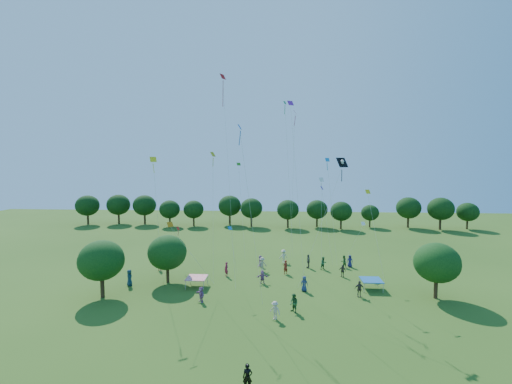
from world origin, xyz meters
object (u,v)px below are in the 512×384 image
(near_tree_east, at_px, (437,263))
(red_high_kite, at_px, (225,112))
(near_tree_west, at_px, (101,260))
(man_in_black, at_px, (248,377))
(pirate_kite, at_px, (341,165))
(near_tree_north, at_px, (167,252))
(tent_red_stripe, at_px, (197,278))
(tent_blue, at_px, (371,280))

(near_tree_east, distance_m, red_high_kite, 27.81)
(near_tree_west, bearing_deg, near_tree_east, 3.30)
(man_in_black, distance_m, pirate_kite, 20.73)
(near_tree_north, xyz_separation_m, near_tree_east, (28.91, -2.77, 0.15))
(near_tree_north, bearing_deg, man_in_black, -59.07)
(near_tree_west, height_order, man_in_black, near_tree_west)
(near_tree_west, xyz_separation_m, red_high_kite, (11.89, 6.27, 15.83))
(tent_red_stripe, distance_m, pirate_kite, 19.91)
(near_tree_north, height_order, red_high_kite, red_high_kite)
(near_tree_east, height_order, tent_red_stripe, near_tree_east)
(tent_blue, bearing_deg, near_tree_north, 178.39)
(near_tree_west, bearing_deg, man_in_black, -39.77)
(tent_blue, bearing_deg, near_tree_east, -19.75)
(near_tree_west, distance_m, pirate_kite, 26.08)
(near_tree_north, height_order, man_in_black, near_tree_north)
(near_tree_west, relative_size, tent_red_stripe, 2.70)
(tent_red_stripe, distance_m, red_high_kite, 19.08)
(near_tree_west, height_order, near_tree_east, near_tree_west)
(tent_red_stripe, xyz_separation_m, man_in_black, (7.27, -17.12, -0.22))
(near_tree_north, distance_m, pirate_kite, 21.75)
(near_tree_west, height_order, pirate_kite, pirate_kite)
(tent_blue, height_order, pirate_kite, pirate_kite)
(tent_red_stripe, bearing_deg, red_high_kite, 43.03)
(red_high_kite, bearing_deg, tent_blue, -7.55)
(pirate_kite, bearing_deg, man_in_black, -119.02)
(tent_blue, bearing_deg, tent_red_stripe, -178.47)
(near_tree_west, distance_m, tent_blue, 28.74)
(near_tree_west, height_order, tent_red_stripe, near_tree_west)
(near_tree_north, bearing_deg, near_tree_east, -5.47)
(tent_blue, height_order, red_high_kite, red_high_kite)
(red_high_kite, bearing_deg, near_tree_north, -166.86)
(near_tree_east, bearing_deg, red_high_kite, 169.10)
(man_in_black, distance_m, red_high_kite, 27.72)
(tent_blue, xyz_separation_m, man_in_black, (-12.03, -17.64, -0.22))
(near_tree_east, bearing_deg, tent_blue, 160.25)
(near_tree_east, xyz_separation_m, pirate_kite, (-10.03, -1.25, 9.88))
(pirate_kite, relative_size, red_high_kite, 0.57)
(man_in_black, bearing_deg, red_high_kite, 97.79)
(near_tree_east, height_order, tent_blue, near_tree_east)
(near_tree_north, relative_size, near_tree_east, 0.97)
(pirate_kite, distance_m, red_high_kite, 14.81)
(man_in_black, height_order, pirate_kite, pirate_kite)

